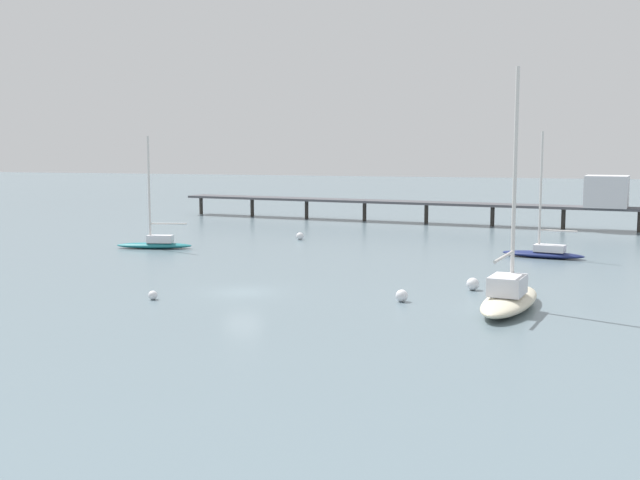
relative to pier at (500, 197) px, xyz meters
name	(u,v)px	position (x,y,z in m)	size (l,w,h in m)	color
ground_plane	(243,292)	(-13.33, -49.55, -3.59)	(400.00, 400.00, 0.00)	slate
pier	(500,197)	(0.00, 0.00, 0.00)	(60.45, 11.36, 6.38)	#4C4C51
sailboat_cream	(509,296)	(4.15, -50.24, -2.71)	(4.10, 9.92, 14.42)	beige
sailboat_navy	(544,250)	(5.72, -26.41, -2.95)	(7.41, 3.35, 11.04)	navy
sailboat_teal	(155,241)	(-30.09, -30.73, -2.90)	(7.45, 3.30, 10.72)	#1E727A
mooring_buoy_outer	(402,296)	(-2.50, -49.59, -3.20)	(0.78, 0.78, 0.78)	silver
mooring_buoy_inner	(473,284)	(1.38, -44.21, -3.16)	(0.86, 0.86, 0.86)	silver
mooring_buoy_far	(153,295)	(-17.88, -53.56, -3.30)	(0.58, 0.58, 0.58)	silver
mooring_buoy_near	(300,236)	(-19.03, -20.04, -3.20)	(0.77, 0.77, 0.77)	silver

